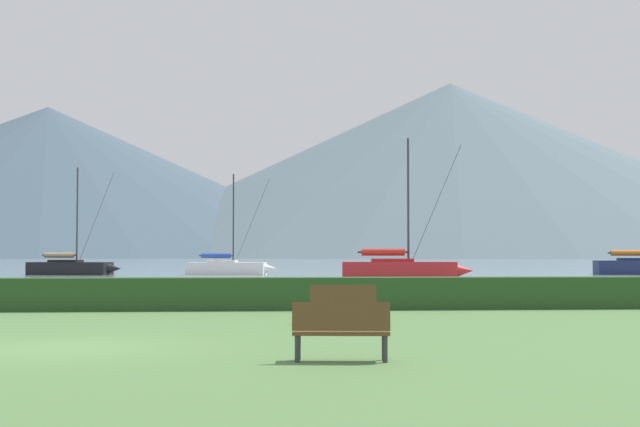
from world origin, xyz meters
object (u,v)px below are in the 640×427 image
object	(u,v)px
sailboat_slip_5	(401,269)
sailboat_slip_7	(228,267)
park_bench_under_tree	(341,328)
park_bench_near_path	(343,302)
sailboat_slip_4	(71,267)

from	to	relation	value
sailboat_slip_5	sailboat_slip_7	distance (m)	18.04
sailboat_slip_5	park_bench_under_tree	bearing A→B (deg)	-94.30
park_bench_near_path	sailboat_slip_4	bearing A→B (deg)	105.50
sailboat_slip_7	park_bench_near_path	xyz separation A→B (m)	(3.92, -50.19, -0.04)
sailboat_slip_4	sailboat_slip_5	bearing A→B (deg)	-18.37
park_bench_under_tree	park_bench_near_path	bearing A→B (deg)	89.91
park_bench_near_path	park_bench_under_tree	world-z (taller)	same
sailboat_slip_7	sailboat_slip_5	bearing A→B (deg)	-42.21
sailboat_slip_4	sailboat_slip_5	xyz separation A→B (m)	(23.23, -14.10, 0.09)
park_bench_near_path	park_bench_under_tree	distance (m)	7.85
park_bench_near_path	park_bench_under_tree	bearing A→B (deg)	-98.00
sailboat_slip_4	park_bench_under_tree	distance (m)	59.93
sailboat_slip_7	park_bench_under_tree	world-z (taller)	sailboat_slip_7
sailboat_slip_4	sailboat_slip_7	bearing A→B (deg)	12.88
sailboat_slip_4	sailboat_slip_7	world-z (taller)	sailboat_slip_4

